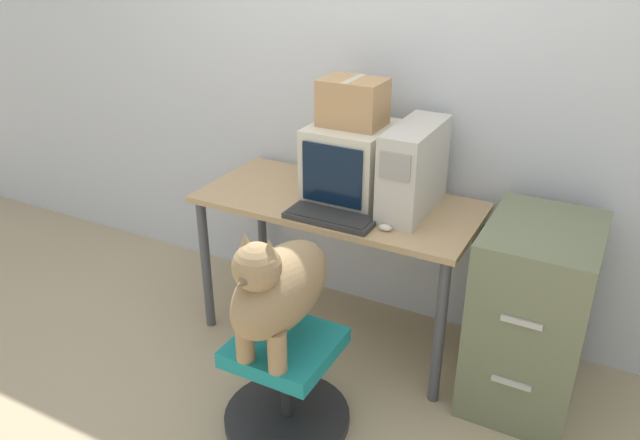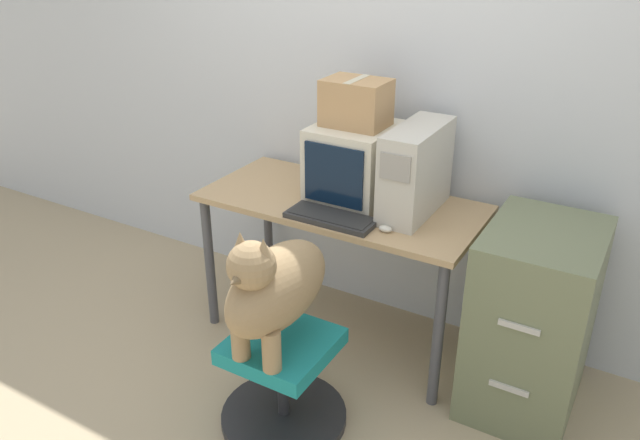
# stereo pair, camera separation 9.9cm
# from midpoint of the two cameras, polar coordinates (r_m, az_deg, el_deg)

# --- Properties ---
(ground_plane) EXTENTS (12.00, 12.00, 0.00)m
(ground_plane) POSITION_cam_midpoint_polar(r_m,az_deg,el_deg) (3.20, -2.03, -13.00)
(ground_plane) COLOR tan
(wall_back) EXTENTS (8.00, 0.05, 2.60)m
(wall_back) POSITION_cam_midpoint_polar(r_m,az_deg,el_deg) (3.21, 4.04, 12.99)
(wall_back) COLOR silver
(wall_back) RESTS_ON ground_plane
(desk) EXTENTS (1.37, 0.64, 0.77)m
(desk) POSITION_cam_midpoint_polar(r_m,az_deg,el_deg) (3.08, 0.74, 0.16)
(desk) COLOR tan
(desk) RESTS_ON ground_plane
(crt_monitor) EXTENTS (0.37, 0.42, 0.36)m
(crt_monitor) POSITION_cam_midpoint_polar(r_m,az_deg,el_deg) (3.02, 1.93, 5.35)
(crt_monitor) COLOR beige
(crt_monitor) RESTS_ON desk
(pc_tower) EXTENTS (0.18, 0.49, 0.41)m
(pc_tower) POSITION_cam_midpoint_polar(r_m,az_deg,el_deg) (2.88, 7.59, 4.66)
(pc_tower) COLOR beige
(pc_tower) RESTS_ON desk
(keyboard) EXTENTS (0.42, 0.17, 0.03)m
(keyboard) POSITION_cam_midpoint_polar(r_m,az_deg,el_deg) (2.83, -0.06, 0.22)
(keyboard) COLOR #2D2D2D
(keyboard) RESTS_ON desk
(computer_mouse) EXTENTS (0.06, 0.04, 0.03)m
(computer_mouse) POSITION_cam_midpoint_polar(r_m,az_deg,el_deg) (2.74, 4.96, -0.72)
(computer_mouse) COLOR beige
(computer_mouse) RESTS_ON desk
(office_chair) EXTENTS (0.55, 0.55, 0.43)m
(office_chair) POSITION_cam_midpoint_polar(r_m,az_deg,el_deg) (2.78, -4.17, -14.68)
(office_chair) COLOR #262628
(office_chair) RESTS_ON ground_plane
(dog) EXTENTS (0.27, 0.59, 0.56)m
(dog) POSITION_cam_midpoint_polar(r_m,az_deg,el_deg) (2.45, -5.06, -6.16)
(dog) COLOR #9E7F56
(dog) RESTS_ON office_chair
(filing_cabinet) EXTENTS (0.46, 0.61, 0.86)m
(filing_cabinet) POSITION_cam_midpoint_polar(r_m,az_deg,el_deg) (2.92, 17.82, -8.30)
(filing_cabinet) COLOR #6B7251
(filing_cabinet) RESTS_ON ground_plane
(cardboard_box) EXTENTS (0.29, 0.22, 0.22)m
(cardboard_box) POSITION_cam_midpoint_polar(r_m,az_deg,el_deg) (2.93, 2.04, 10.70)
(cardboard_box) COLOR tan
(cardboard_box) RESTS_ON crt_monitor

